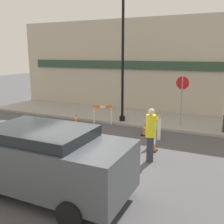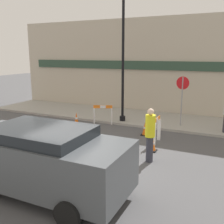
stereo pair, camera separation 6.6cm
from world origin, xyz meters
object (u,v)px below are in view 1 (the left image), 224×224
streetlamp_post (123,40)px  person_worker (151,133)px  parked_car_1 (42,157)px  stop_sign (182,93)px

streetlamp_post → person_worker: streetlamp_post is taller
person_worker → parked_car_1: 3.56m
person_worker → streetlamp_post: bearing=-21.4°
person_worker → parked_car_1: (-1.87, -3.03, 0.01)m
person_worker → parked_car_1: size_ratio=0.40×
stop_sign → person_worker: size_ratio=1.31×
stop_sign → person_worker: 4.58m
stop_sign → parked_car_1: size_ratio=0.52×
streetlamp_post → stop_sign: streetlamp_post is taller
stop_sign → person_worker: stop_sign is taller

